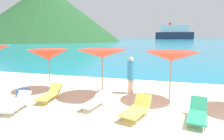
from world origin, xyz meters
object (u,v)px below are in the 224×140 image
object	(u,v)px
umbrella_4	(171,56)
lounge_chair_10	(50,94)
cruise_ship	(174,33)
beachgoer_1	(131,74)
lounge_chair_9	(94,101)
lounge_chair_4	(137,109)
lounge_chair_11	(197,113)
umbrella_2	(48,55)
umbrella_3	(102,54)
cooler_box	(23,93)
lounge_chair_0	(17,104)

from	to	relation	value
umbrella_4	lounge_chair_10	world-z (taller)	umbrella_4
cruise_ship	umbrella_4	bearing A→B (deg)	-88.89
beachgoer_1	lounge_chair_9	bearing A→B (deg)	-106.83
lounge_chair_4	lounge_chair_11	bearing A→B (deg)	23.39
umbrella_2	cruise_ship	xyz separation A→B (m)	(14.41, 237.18, 5.40)
lounge_chair_11	beachgoer_1	bearing A→B (deg)	146.44
lounge_chair_11	lounge_chair_4	bearing A→B (deg)	-163.76
umbrella_4	cruise_ship	distance (m)	237.42
umbrella_3	lounge_chair_10	bearing A→B (deg)	-154.18
beachgoer_1	cooler_box	world-z (taller)	beachgoer_1
umbrella_2	lounge_chair_4	world-z (taller)	umbrella_2
umbrella_4	cooler_box	bearing A→B (deg)	-170.22
umbrella_3	cruise_ship	bearing A→B (deg)	87.23
cruise_ship	beachgoer_1	bearing A→B (deg)	-89.34
lounge_chair_9	beachgoer_1	distance (m)	2.58
umbrella_4	lounge_chair_4	xyz separation A→B (m)	(-1.12, -2.07, -1.64)
umbrella_4	beachgoer_1	world-z (taller)	umbrella_4
lounge_chair_9	cruise_ship	bearing A→B (deg)	97.72
umbrella_4	lounge_chair_4	world-z (taller)	umbrella_4
cooler_box	lounge_chair_4	bearing A→B (deg)	-26.45
umbrella_2	umbrella_3	xyz separation A→B (m)	(2.92, -0.24, 0.14)
beachgoer_1	cooler_box	distance (m)	5.17
umbrella_3	beachgoer_1	bearing A→B (deg)	37.78
umbrella_3	umbrella_4	distance (m)	3.00
umbrella_3	cooler_box	size ratio (longest dim) A/B	4.69
umbrella_2	lounge_chair_0	distance (m)	3.14
lounge_chair_9	cooler_box	world-z (taller)	lounge_chair_9
lounge_chair_0	cruise_ship	distance (m)	240.36
cooler_box	lounge_chair_11	bearing A→B (deg)	-22.30
umbrella_2	umbrella_4	world-z (taller)	umbrella_4
lounge_chair_10	umbrella_3	bearing A→B (deg)	20.35
beachgoer_1	lounge_chair_4	bearing A→B (deg)	-67.39
lounge_chair_10	cruise_ship	distance (m)	238.93
umbrella_2	lounge_chair_10	xyz separation A→B (m)	(0.81, -1.26, -1.61)
lounge_chair_10	cooler_box	world-z (taller)	lounge_chair_10
umbrella_3	lounge_chair_9	size ratio (longest dim) A/B	1.51
lounge_chair_4	beachgoer_1	world-z (taller)	beachgoer_1
umbrella_2	beachgoer_1	bearing A→B (deg)	9.36
lounge_chair_11	cooler_box	size ratio (longest dim) A/B	3.28
lounge_chair_0	lounge_chair_10	world-z (taller)	same
lounge_chair_4	beachgoer_1	xyz separation A→B (m)	(-0.70, 2.78, 0.65)
cooler_box	cruise_ship	size ratio (longest dim) A/B	0.01
lounge_chair_10	lounge_chair_11	xyz separation A→B (m)	(5.97, -0.63, 0.01)
cruise_ship	lounge_chair_0	bearing A→B (deg)	-90.21
umbrella_4	lounge_chair_9	world-z (taller)	umbrella_4
cooler_box	cruise_ship	xyz separation A→B (m)	(15.09, 238.34, 7.12)
lounge_chair_9	lounge_chair_11	distance (m)	3.76
lounge_chair_0	beachgoer_1	bearing A→B (deg)	30.76
lounge_chair_10	cooler_box	distance (m)	1.49
lounge_chair_9	umbrella_3	bearing A→B (deg)	105.46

